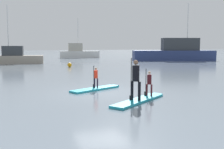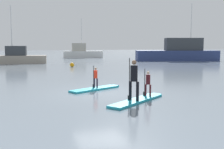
{
  "view_description": "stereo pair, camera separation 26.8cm",
  "coord_description": "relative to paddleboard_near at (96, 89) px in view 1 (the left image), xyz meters",
  "views": [
    {
      "loc": [
        -4.43,
        -12.73,
        2.34
      ],
      "look_at": [
        1.12,
        1.27,
        0.71
      ],
      "focal_mm": 43.45,
      "sensor_mm": 36.0,
      "label": 1
    },
    {
      "loc": [
        -4.18,
        -12.83,
        2.34
      ],
      "look_at": [
        1.12,
        1.27,
        0.71
      ],
      "focal_mm": 43.45,
      "sensor_mm": 36.0,
      "label": 2
    }
  ],
  "objects": [
    {
      "name": "mooring_buoy_near",
      "position": [
        2.05,
        15.28,
        0.18
      ],
      "size": [
        0.46,
        0.46,
        0.46
      ],
      "primitive_type": "sphere",
      "color": "orange",
      "rests_on": "ground"
    },
    {
      "name": "paddler_adult",
      "position": [
        0.48,
        -3.69,
        1.0
      ],
      "size": [
        0.4,
        0.45,
        1.73
      ],
      "color": "black",
      "rests_on": "paddleboard_far"
    },
    {
      "name": "paddler_child_front",
      "position": [
        1.47,
        -3.04,
        0.67
      ],
      "size": [
        0.28,
        0.34,
        1.21
      ],
      "color": "#4C1419",
      "rests_on": "paddleboard_far"
    },
    {
      "name": "paddler_child_solo",
      "position": [
        -0.01,
        0.01,
        0.65
      ],
      "size": [
        0.25,
        0.36,
        1.17
      ],
      "color": "black",
      "rests_on": "paddleboard_near"
    },
    {
      "name": "ground_plane",
      "position": [
        0.01,
        -0.73,
        -0.05
      ],
      "size": [
        240.0,
        240.0,
        0.0
      ],
      "primitive_type": "plane",
      "color": "slate"
    },
    {
      "name": "motor_boat_small_navy",
      "position": [
        8.55,
        36.31,
        0.94
      ],
      "size": [
        7.48,
        2.83,
        7.33
      ],
      "color": "silver",
      "rests_on": "ground"
    },
    {
      "name": "fishing_boat_white_large",
      "position": [
        19.9,
        21.66,
        1.19
      ],
      "size": [
        12.59,
        6.62,
        8.62
      ],
      "color": "navy",
      "rests_on": "ground"
    },
    {
      "name": "paddleboard_near",
      "position": [
        0.0,
        0.0,
        0.0
      ],
      "size": [
        3.05,
        1.83,
        0.1
      ],
      "color": "#1E9EB2",
      "rests_on": "ground"
    },
    {
      "name": "fishing_boat_green_midground",
      "position": [
        -3.41,
        23.5,
        0.75
      ],
      "size": [
        7.67,
        3.08,
        7.39
      ],
      "color": "#9E9384",
      "rests_on": "ground"
    },
    {
      "name": "paddleboard_far",
      "position": [
        0.75,
        -3.52,
        0.0
      ],
      "size": [
        3.28,
        2.4,
        0.1
      ],
      "color": "#1E9EB2",
      "rests_on": "ground"
    }
  ]
}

